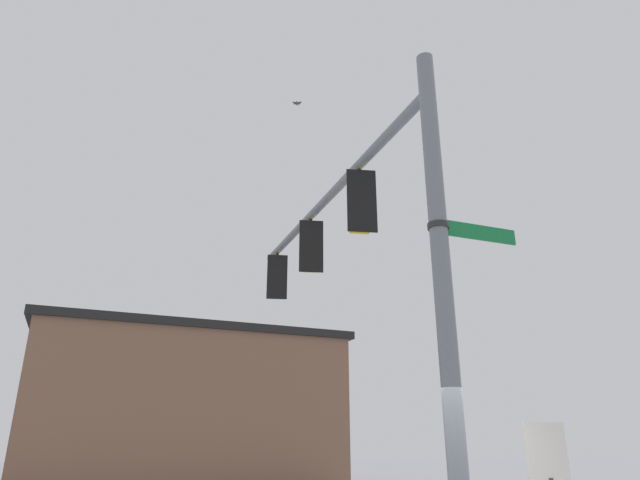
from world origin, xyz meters
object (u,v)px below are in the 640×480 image
(street_name_sign, at_px, (462,230))
(historical_marker, at_px, (550,478))
(traffic_light_nearest_pole, at_px, (360,204))
(traffic_light_mid_inner, at_px, (310,248))
(traffic_light_mid_outer, at_px, (277,278))
(bird_flying, at_px, (297,103))

(street_name_sign, height_order, historical_marker, street_name_sign)
(traffic_light_nearest_pole, relative_size, historical_marker, 0.62)
(traffic_light_mid_inner, relative_size, historical_marker, 0.62)
(traffic_light_nearest_pole, bearing_deg, traffic_light_mid_outer, 103.75)
(street_name_sign, distance_m, historical_marker, 3.65)
(traffic_light_mid_outer, relative_size, bird_flying, 5.20)
(traffic_light_mid_inner, height_order, traffic_light_mid_outer, same)
(traffic_light_nearest_pole, xyz_separation_m, historical_marker, (2.33, -1.21, -4.54))
(traffic_light_mid_outer, xyz_separation_m, bird_flying, (0.37, -1.26, 4.75))
(traffic_light_mid_inner, xyz_separation_m, street_name_sign, (1.58, -4.85, -1.33))
(traffic_light_nearest_pole, distance_m, traffic_light_mid_inner, 2.65)
(bird_flying, bearing_deg, traffic_light_mid_outer, 106.41)
(historical_marker, bearing_deg, traffic_light_mid_inner, 127.96)
(historical_marker, bearing_deg, bird_flying, 122.20)
(traffic_light_nearest_pole, xyz_separation_m, bird_flying, (-0.89, 3.89, 4.75))
(traffic_light_mid_outer, height_order, historical_marker, traffic_light_mid_outer)
(traffic_light_mid_outer, distance_m, historical_marker, 8.60)
(traffic_light_nearest_pole, distance_m, traffic_light_mid_outer, 5.31)
(traffic_light_nearest_pole, relative_size, street_name_sign, 0.95)
(bird_flying, bearing_deg, traffic_light_nearest_pole, -77.12)
(traffic_light_mid_outer, relative_size, historical_marker, 0.62)
(street_name_sign, height_order, bird_flying, bird_flying)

